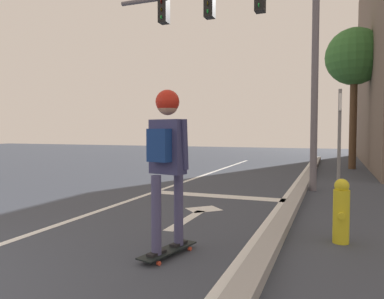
# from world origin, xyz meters

# --- Properties ---
(lane_line_center) EXTENTS (0.12, 20.00, 0.01)m
(lane_line_center) POSITION_xyz_m (0.42, 6.00, 0.00)
(lane_line_center) COLOR silver
(lane_line_center) RESTS_ON ground
(lane_line_curbside) EXTENTS (0.12, 20.00, 0.01)m
(lane_line_curbside) POSITION_xyz_m (3.34, 6.00, 0.00)
(lane_line_curbside) COLOR silver
(lane_line_curbside) RESTS_ON ground
(stop_bar) EXTENTS (3.07, 0.40, 0.01)m
(stop_bar) POSITION_xyz_m (1.96, 6.36, 0.00)
(stop_bar) COLOR silver
(stop_bar) RESTS_ON ground
(lane_arrow_stem) EXTENTS (0.16, 1.40, 0.01)m
(lane_arrow_stem) POSITION_xyz_m (2.11, 4.13, 0.00)
(lane_arrow_stem) COLOR silver
(lane_arrow_stem) RESTS_ON ground
(lane_arrow_head) EXTENTS (0.71, 0.71, 0.01)m
(lane_arrow_head) POSITION_xyz_m (2.11, 4.98, 0.00)
(lane_arrow_head) COLOR silver
(lane_arrow_head) RESTS_ON ground
(curb_strip) EXTENTS (0.24, 24.00, 0.14)m
(curb_strip) POSITION_xyz_m (3.59, 6.00, 0.07)
(curb_strip) COLOR #9A9A9A
(curb_strip) RESTS_ON ground
(skateboard) EXTENTS (0.40, 0.87, 0.07)m
(skateboard) POSITION_xyz_m (2.55, 2.50, 0.06)
(skateboard) COLOR black
(skateboard) RESTS_ON ground
(skater) EXTENTS (0.48, 0.65, 1.80)m
(skater) POSITION_xyz_m (2.54, 2.49, 1.24)
(skater) COLOR #43426A
(skater) RESTS_ON skateboard
(traffic_signal_mast) EXTENTS (5.26, 0.34, 5.34)m
(traffic_signal_mast) POSITION_xyz_m (2.29, 7.86, 3.93)
(traffic_signal_mast) COLOR slate
(traffic_signal_mast) RESTS_ON ground
(street_sign_post) EXTENTS (0.06, 0.44, 2.18)m
(street_sign_post) POSITION_xyz_m (4.38, 6.01, 1.43)
(street_sign_post) COLOR slate
(street_sign_post) RESTS_ON ground
(fire_hydrant) EXTENTS (0.20, 0.30, 0.82)m
(fire_hydrant) POSITION_xyz_m (4.38, 3.73, 0.41)
(fire_hydrant) COLOR gold
(fire_hydrant) RESTS_ON ground
(roadside_tree) EXTENTS (2.08, 2.08, 5.19)m
(roadside_tree) POSITION_xyz_m (4.94, 13.65, 4.09)
(roadside_tree) COLOR brown
(roadside_tree) RESTS_ON ground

